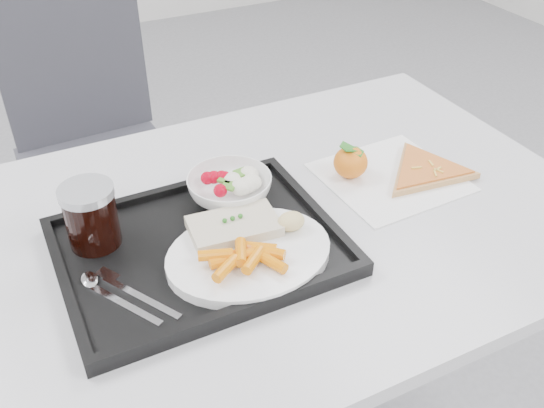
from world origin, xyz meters
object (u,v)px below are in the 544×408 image
at_px(table, 265,246).
at_px(salad_bowl, 230,188).
at_px(tray, 200,248).
at_px(pizza_slice, 426,170).
at_px(chair, 92,131).
at_px(cola_glass, 91,215).
at_px(dinner_plate, 249,255).
at_px(tangerine, 351,162).

xyz_separation_m(table, salad_bowl, (-0.04, 0.06, 0.11)).
bearing_deg(tray, pizza_slice, 2.57).
bearing_deg(table, chair, 100.02).
distance_m(salad_bowl, pizza_slice, 0.39).
bearing_deg(pizza_slice, cola_glass, 174.33).
bearing_deg(tray, dinner_plate, -48.44).
bearing_deg(salad_bowl, pizza_slice, -11.36).
bearing_deg(chair, tray, -89.19).
height_order(dinner_plate, cola_glass, cola_glass).
relative_size(chair, salad_bowl, 6.11).
bearing_deg(table, cola_glass, 170.73).
relative_size(table, pizza_slice, 4.04).
bearing_deg(salad_bowl, cola_glass, -176.62).
bearing_deg(table, tray, -164.92).
bearing_deg(pizza_slice, tangerine, 157.34).
bearing_deg(table, dinner_plate, -127.17).
xyz_separation_m(dinner_plate, cola_glass, (-0.21, 0.15, 0.05)).
xyz_separation_m(dinner_plate, tangerine, (0.28, 0.15, 0.01)).
xyz_separation_m(cola_glass, pizza_slice, (0.63, -0.06, -0.06)).
height_order(tray, pizza_slice, tray).
height_order(chair, cola_glass, chair).
bearing_deg(chair, salad_bowl, -82.09).
distance_m(chair, cola_glass, 0.87).
relative_size(dinner_plate, cola_glass, 2.50).
distance_m(table, tray, 0.16).
xyz_separation_m(table, cola_glass, (-0.29, 0.05, 0.14)).
bearing_deg(chair, cola_glass, -99.61).
xyz_separation_m(table, tray, (-0.14, -0.04, 0.08)).
distance_m(dinner_plate, pizza_slice, 0.43).
bearing_deg(dinner_plate, cola_glass, 144.06).
relative_size(salad_bowl, cola_glass, 1.41).
height_order(dinner_plate, salad_bowl, salad_bowl).
distance_m(tangerine, pizza_slice, 0.15).
distance_m(cola_glass, tangerine, 0.49).
bearing_deg(table, pizza_slice, -2.61).
height_order(table, cola_glass, cola_glass).
distance_m(table, salad_bowl, 0.13).
bearing_deg(dinner_plate, pizza_slice, 11.84).
relative_size(table, dinner_plate, 4.44).
height_order(chair, salad_bowl, chair).
relative_size(tangerine, pizza_slice, 0.28).
xyz_separation_m(chair, tray, (0.01, -0.89, 0.22)).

